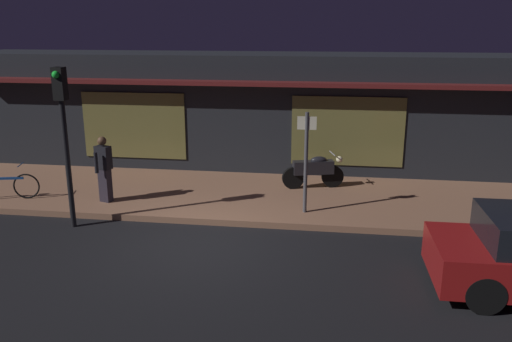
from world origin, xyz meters
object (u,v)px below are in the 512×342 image
Objects in this scene: motorcycle at (314,170)px; traffic_light_pole at (63,120)px; person_photographer at (104,168)px; sign_post at (306,157)px; bicycle_parked at (6,186)px.

traffic_light_pole reaches higher than motorcycle.
person_photographer is 2.02m from traffic_light_pole.
person_photographer is 5.03m from sign_post.
bicycle_parked is 0.97× the size of person_photographer.
bicycle_parked is at bearing -175.63° from person_photographer.
motorcycle is at bearing 85.64° from sign_post.
sign_post reaches higher than bicycle_parked.
motorcycle is 1.00× the size of person_photographer.
traffic_light_pole is (-5.21, -1.31, 0.97)m from sign_post.
motorcycle is 5.50m from person_photographer.
bicycle_parked is at bearing -179.12° from sign_post.
traffic_light_pole reaches higher than person_photographer.
traffic_light_pole is at bearing -98.19° from person_photographer.
person_photographer is (-5.16, -1.88, 0.38)m from motorcycle.
traffic_light_pole is at bearing -26.47° from bicycle_parked.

